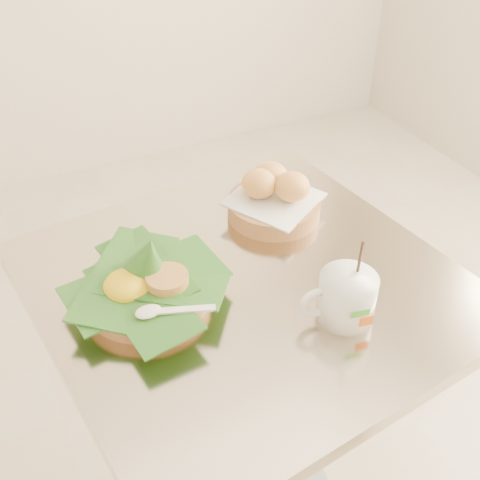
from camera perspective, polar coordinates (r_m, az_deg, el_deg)
name	(u,v)px	position (r m, az deg, el deg)	size (l,w,h in m)	color
cafe_table	(245,362)	(1.23, 0.52, -11.51)	(0.78, 0.78, 0.75)	gray
rice_basket	(146,283)	(1.02, -8.92, -4.01)	(0.27, 0.27, 0.14)	#B47A4D
bread_basket	(274,197)	(1.21, 3.22, 4.06)	(0.22, 0.22, 0.10)	#B47A4D
coffee_mug	(345,296)	(0.99, 9.97, -5.29)	(0.13, 0.10, 0.16)	white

